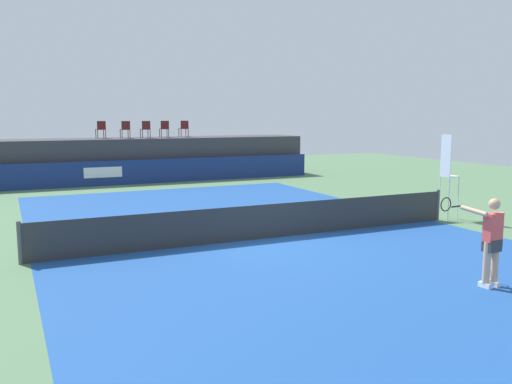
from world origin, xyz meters
name	(u,v)px	position (x,y,z in m)	size (l,w,h in m)	color
ground_plane	(225,220)	(0.00, 3.00, 0.00)	(48.00, 48.00, 0.00)	#4C704C
court_inner	(265,238)	(0.00, 0.00, 0.00)	(12.00, 22.00, 0.00)	#1C478C
sponsor_wall	(147,171)	(-0.01, 13.50, 0.60)	(18.00, 0.22, 1.20)	navy
spectator_platform	(138,159)	(0.00, 15.30, 1.10)	(18.00, 2.80, 2.20)	#38383D
spectator_chair_far_left	(101,129)	(-1.83, 15.52, 2.69)	(0.48, 0.48, 0.89)	#561919
spectator_chair_left	(125,129)	(-0.69, 14.99, 2.69)	(0.46, 0.46, 0.89)	#561919
spectator_chair_center	(146,129)	(0.34, 14.96, 2.69)	(0.46, 0.46, 0.89)	#561919
spectator_chair_right	(164,128)	(1.45, 15.32, 2.69)	(0.46, 0.46, 0.89)	#561919
spectator_chair_far_right	(184,128)	(2.57, 15.43, 2.69)	(0.45, 0.45, 0.89)	#561919
umpire_chair	(447,171)	(6.54, 0.00, 1.59)	(0.45, 0.45, 2.76)	white
tennis_net	(265,222)	(0.00, 0.00, 0.47)	(12.40, 0.02, 0.95)	#2D2D2D
net_post_near	(20,243)	(-6.20, 0.00, 0.50)	(0.10, 0.10, 1.00)	#4C4C51
net_post_far	(438,205)	(6.20, 0.00, 0.50)	(0.10, 0.10, 1.00)	#4C4C51
tennis_player	(491,239)	(2.16, -5.66, 0.96)	(0.73, 1.13, 1.77)	white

